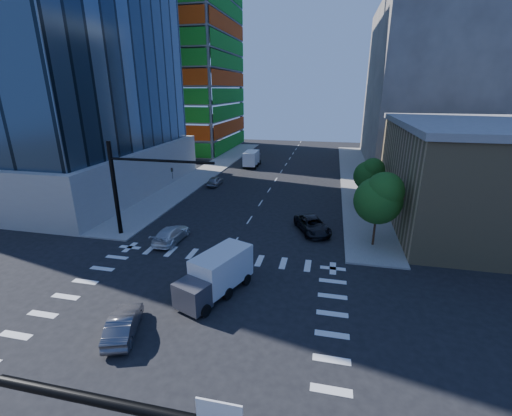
# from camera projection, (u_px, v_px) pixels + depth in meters

# --- Properties ---
(ground) EXTENTS (160.00, 160.00, 0.00)m
(ground) POSITION_uv_depth(u_px,v_px,m) (181.00, 324.00, 20.84)
(ground) COLOR black
(ground) RESTS_ON ground
(road_markings) EXTENTS (20.00, 20.00, 0.01)m
(road_markings) POSITION_uv_depth(u_px,v_px,m) (181.00, 324.00, 20.84)
(road_markings) COLOR silver
(road_markings) RESTS_ON ground
(sidewalk_ne) EXTENTS (5.00, 60.00, 0.15)m
(sidewalk_ne) POSITION_uv_depth(u_px,v_px,m) (356.00, 177.00, 55.19)
(sidewalk_ne) COLOR gray
(sidewalk_ne) RESTS_ON ground
(sidewalk_nw) EXTENTS (5.00, 60.00, 0.15)m
(sidewalk_nw) POSITION_uv_depth(u_px,v_px,m) (209.00, 170.00, 60.24)
(sidewalk_nw) COLOR gray
(sidewalk_nw) RESTS_ON ground
(construction_building) EXTENTS (25.16, 34.50, 70.60)m
(construction_building) POSITION_uv_depth(u_px,v_px,m) (174.00, 36.00, 75.42)
(construction_building) COLOR slate
(construction_building) RESTS_ON ground
(commercial_building) EXTENTS (20.50, 22.50, 10.60)m
(commercial_building) POSITION_uv_depth(u_px,v_px,m) (500.00, 176.00, 34.33)
(commercial_building) COLOR #958256
(commercial_building) RESTS_ON ground
(bg_building_ne) EXTENTS (24.00, 30.00, 28.00)m
(bg_building_ne) POSITION_uv_depth(u_px,v_px,m) (442.00, 87.00, 61.51)
(bg_building_ne) COLOR #5D5653
(bg_building_ne) RESTS_ON ground
(signal_mast_nw) EXTENTS (10.20, 0.40, 9.00)m
(signal_mast_nw) POSITION_uv_depth(u_px,v_px,m) (128.00, 181.00, 31.66)
(signal_mast_nw) COLOR black
(signal_mast_nw) RESTS_ON sidewalk_nw
(tree_south) EXTENTS (4.16, 4.16, 6.82)m
(tree_south) POSITION_uv_depth(u_px,v_px,m) (380.00, 197.00, 29.57)
(tree_south) COLOR #382316
(tree_south) RESTS_ON sidewalk_ne
(tree_north) EXTENTS (3.54, 3.52, 5.78)m
(tree_north) POSITION_uv_depth(u_px,v_px,m) (370.00, 174.00, 40.81)
(tree_north) COLOR #382316
(tree_north) RESTS_ON sidewalk_ne
(car_nb_far) EXTENTS (4.42, 5.89, 1.49)m
(car_nb_far) POSITION_uv_depth(u_px,v_px,m) (312.00, 225.00, 34.07)
(car_nb_far) COLOR black
(car_nb_far) RESTS_ON ground
(car_sb_near) EXTENTS (2.18, 4.98, 1.42)m
(car_sb_near) POSITION_uv_depth(u_px,v_px,m) (171.00, 234.00, 32.00)
(car_sb_near) COLOR white
(car_sb_near) RESTS_ON ground
(car_sb_mid) EXTENTS (1.65, 4.00, 1.36)m
(car_sb_mid) POSITION_uv_depth(u_px,v_px,m) (215.00, 181.00, 50.71)
(car_sb_mid) COLOR #9A9BA1
(car_sb_mid) RESTS_ON ground
(car_sb_cross) EXTENTS (2.70, 4.39, 1.37)m
(car_sb_cross) POSITION_uv_depth(u_px,v_px,m) (123.00, 324.00, 19.79)
(car_sb_cross) COLOR #515055
(car_sb_cross) RESTS_ON ground
(box_truck_near) EXTENTS (4.23, 6.04, 2.91)m
(box_truck_near) POSITION_uv_depth(u_px,v_px,m) (214.00, 279.00, 23.35)
(box_truck_near) COLOR black
(box_truck_near) RESTS_ON ground
(box_truck_far) EXTENTS (2.50, 5.63, 2.93)m
(box_truck_far) POSITION_uv_depth(u_px,v_px,m) (252.00, 159.00, 63.02)
(box_truck_far) COLOR black
(box_truck_far) RESTS_ON ground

